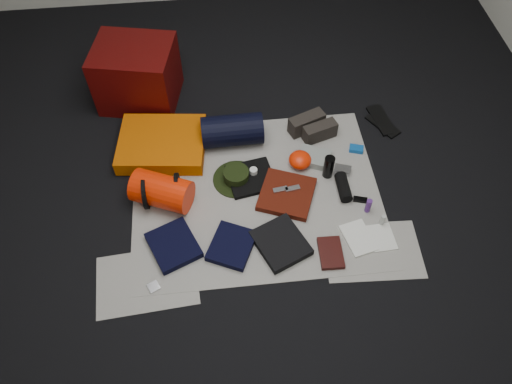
{
  "coord_description": "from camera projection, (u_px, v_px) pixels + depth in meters",
  "views": [
    {
      "loc": [
        -0.21,
        -1.9,
        2.65
      ],
      "look_at": [
        -0.01,
        -0.06,
        0.1
      ],
      "focal_mm": 35.0,
      "sensor_mm": 36.0,
      "label": 1
    }
  ],
  "objects": [
    {
      "name": "newspaper_sheet_front_right",
      "position": [
        372.0,
        251.0,
        3.01
      ],
      "size": [
        0.6,
        0.43,
        0.0
      ],
      "primitive_type": "cube",
      "rotation": [
        0.0,
        0.0,
        -0.05
      ],
      "color": "#B3B0A5",
      "rests_on": "floor"
    },
    {
      "name": "navy_duffel",
      "position": [
        232.0,
        130.0,
        3.44
      ],
      "size": [
        0.42,
        0.23,
        0.22
      ],
      "primitive_type": "cylinder",
      "rotation": [
        0.0,
        1.57,
        0.02
      ],
      "color": "black",
      "rests_on": "newspaper_mat"
    },
    {
      "name": "first_aid_pouch",
      "position": [
        314.0,
        158.0,
        3.4
      ],
      "size": [
        0.26,
        0.23,
        0.05
      ],
      "primitive_type": "cube",
      "rotation": [
        0.0,
        0.0,
        -0.43
      ],
      "color": "gray",
      "rests_on": "newspaper_mat"
    },
    {
      "name": "map_printout",
      "position": [
        382.0,
        237.0,
        3.06
      ],
      "size": [
        0.16,
        0.2,
        0.01
      ],
      "primitive_type": "cube",
      "rotation": [
        0.0,
        0.0,
        0.05
      ],
      "color": "silver",
      "rests_on": "newspaper_mat"
    },
    {
      "name": "stuff_sack",
      "position": [
        162.0,
        191.0,
        3.13
      ],
      "size": [
        0.42,
        0.35,
        0.22
      ],
      "primitive_type": "cylinder",
      "rotation": [
        0.0,
        1.57,
        -0.41
      ],
      "color": "red",
      "rests_on": "newspaper_mat"
    },
    {
      "name": "newspaper_sheet_front_left",
      "position": [
        147.0,
        280.0,
        2.89
      ],
      "size": [
        0.61,
        0.44,
        0.0
      ],
      "primitive_type": "cube",
      "rotation": [
        0.0,
        0.0,
        0.07
      ],
      "color": "#B3B0A5",
      "rests_on": "floor"
    },
    {
      "name": "tape_roll",
      "position": [
        253.0,
        171.0,
        3.31
      ],
      "size": [
        0.05,
        0.05,
        0.04
      ],
      "primitive_type": "cylinder",
      "color": "silver",
      "rests_on": "black_tshirt"
    },
    {
      "name": "trousers_navy_a",
      "position": [
        174.0,
        245.0,
        3.0
      ],
      "size": [
        0.36,
        0.38,
        0.05
      ],
      "primitive_type": "cube",
      "rotation": [
        0.0,
        0.0,
        0.41
      ],
      "color": "black",
      "rests_on": "newspaper_mat"
    },
    {
      "name": "red_cabinet",
      "position": [
        137.0,
        74.0,
        3.61
      ],
      "size": [
        0.63,
        0.56,
        0.46
      ],
      "primitive_type": "cube",
      "rotation": [
        0.0,
        0.0,
        -0.21
      ],
      "color": "#450605",
      "rests_on": "floor"
    },
    {
      "name": "orange_stuff_sack",
      "position": [
        300.0,
        160.0,
        3.36
      ],
      "size": [
        0.17,
        0.17,
        0.1
      ],
      "primitive_type": "ellipsoid",
      "rotation": [
        0.0,
        0.0,
        0.08
      ],
      "color": "red",
      "rests_on": "newspaper_mat"
    },
    {
      "name": "energy_bar_a",
      "position": [
        280.0,
        190.0,
        3.21
      ],
      "size": [
        0.1,
        0.05,
        0.01
      ],
      "primitive_type": "cube",
      "rotation": [
        0.0,
        0.0,
        0.14
      ],
      "color": "#B5B5BA",
      "rests_on": "red_shirt"
    },
    {
      "name": "trousers_charcoal",
      "position": [
        281.0,
        243.0,
        3.01
      ],
      "size": [
        0.38,
        0.4,
        0.05
      ],
      "primitive_type": "cube",
      "rotation": [
        0.0,
        0.0,
        0.42
      ],
      "color": "black",
      "rests_on": "newspaper_mat"
    },
    {
      "name": "paperback_book",
      "position": [
        331.0,
        253.0,
        2.98
      ],
      "size": [
        0.15,
        0.22,
        0.03
      ],
      "primitive_type": "cube",
      "rotation": [
        0.0,
        0.0,
        -0.03
      ],
      "color": "black",
      "rests_on": "newspaper_mat"
    },
    {
      "name": "toiletry_purple",
      "position": [
        368.0,
        206.0,
        3.13
      ],
      "size": [
        0.04,
        0.04,
        0.11
      ],
      "primitive_type": "cylinder",
      "rotation": [
        0.0,
        0.0,
        -0.25
      ],
      "color": "#4C2372",
      "rests_on": "newspaper_mat"
    },
    {
      "name": "boonie_crown",
      "position": [
        236.0,
        175.0,
        3.29
      ],
      "size": [
        0.17,
        0.17,
        0.08
      ],
      "primitive_type": "cylinder",
      "color": "black",
      "rests_on": "boonie_brim"
    },
    {
      "name": "newspaper_mat",
      "position": [
        256.0,
        193.0,
        3.26
      ],
      "size": [
        1.6,
        1.3,
        0.01
      ],
      "primitive_type": "cube",
      "color": "#B3B0A5",
      "rests_on": "floor"
    },
    {
      "name": "floor",
      "position": [
        256.0,
        195.0,
        3.27
      ],
      "size": [
        4.5,
        4.5,
        0.02
      ],
      "primitive_type": "cube",
      "color": "black",
      "rests_on": "ground"
    },
    {
      "name": "hiking_boot_left",
      "position": [
        307.0,
        123.0,
        3.54
      ],
      "size": [
        0.27,
        0.18,
        0.13
      ],
      "primitive_type": "cube",
      "rotation": [
        0.0,
        0.0,
        0.38
      ],
      "color": "#2A2521",
      "rests_on": "newspaper_mat"
    },
    {
      "name": "key_cluster",
      "position": [
        154.0,
        287.0,
        2.86
      ],
      "size": [
        0.08,
        0.08,
        0.01
      ],
      "primitive_type": "cube",
      "rotation": [
        0.0,
        0.0,
        0.44
      ],
      "color": "#B5B5BA",
      "rests_on": "newspaper_mat"
    },
    {
      "name": "flip_flop_left",
      "position": [
        383.0,
        125.0,
        3.62
      ],
      "size": [
        0.22,
        0.28,
        0.01
      ],
      "primitive_type": "cube",
      "rotation": [
        0.0,
        0.0,
        0.55
      ],
      "color": "black",
      "rests_on": "floor"
    },
    {
      "name": "speaker",
      "position": [
        343.0,
        187.0,
        3.24
      ],
      "size": [
        0.08,
        0.2,
        0.08
      ],
      "primitive_type": "cylinder",
      "rotation": [
        1.57,
        0.0,
        0.01
      ],
      "color": "black",
      "rests_on": "newspaper_mat"
    },
    {
      "name": "sack_strap_right",
      "position": [
        178.0,
        190.0,
        3.14
      ],
      "size": [
        0.02,
        0.22,
        0.22
      ],
      "primitive_type": "cylinder",
      "rotation": [
        0.0,
        1.57,
        0.0
      ],
      "color": "black",
      "rests_on": "newspaper_mat"
    },
    {
      "name": "energy_bar_b",
      "position": [
        293.0,
        189.0,
        3.22
      ],
      "size": [
        0.1,
        0.05,
        0.01
      ],
      "primitive_type": "cube",
      "rotation": [
        0.0,
        0.0,
        0.14
      ],
      "color": "#B5B5BA",
      "rests_on": "red_shirt"
    },
    {
      "name": "compact_camera",
      "position": [
        342.0,
        170.0,
        3.34
      ],
      "size": [
        0.13,
        0.1,
        0.04
      ],
      "primitive_type": "cube",
      "rotation": [
        0.0,
        0.0,
        -0.35
      ],
      "color": "#B5B5BA",
      "rests_on": "newspaper_mat"
    },
    {
      "name": "water_bottle",
      "position": [
        329.0,
        167.0,
        3.28
      ],
      "size": [
        0.07,
        0.07,
        0.17
      ],
      "primitive_type": "cylinder",
      "rotation": [
        0.0,
        0.0,
        0.04
      ],
      "color": "black",
      "rests_on": "newspaper_mat"
    },
    {
      "name": "flip_flop_right",
      "position": [
        381.0,
        120.0,
        3.64
      ],
      "size": [
        0.17,
        0.32,
        0.02
      ],
      "primitive_type": "cube",
      "rotation": [
        0.0,
        0.0,
        0.19
      ],
      "color": "black",
      "rests_on": "floor"
    },
    {
      "name": "boonie_brim",
      "position": [
        236.0,
        179.0,
        3.32
      ],
      "size": [
        0.39,
        0.39,
        0.01
      ],
      "primitive_type": "cylinder",
      "rotation": [
        0.0,
        0.0,
        -0.3
      ],
      "color": "black",
      "rests_on": "newspaper_mat"
    },
    {
      "name": "toiletry_clear",
      "position": [
        382.0,
        220.0,
        3.08
      ],
      "size": [
        0.03,
        0.03,
        0.09
      ],
      "primitive_type": "cylinder",
      "rotation": [
        0.0,
        0.0,
        -0.15
      ],
      "color": "#A4A8A4",
      "rests_on": "newspaper_mat"
    },
    {
      "name": "trousers_navy_b",
      "position": [
        232.0,
        246.0,
        3.0
      ],
      "size": [
        0.34,
        0.35,
        0.04
      ],
      "primitive_type": "cube",
      "rotation": [
        0.0,
        0.0,
        -0.44
      ],
      "color": "black",
      "rests_on": "newspaper_mat"
    },
    {
      "name": "sunglasses",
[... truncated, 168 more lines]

